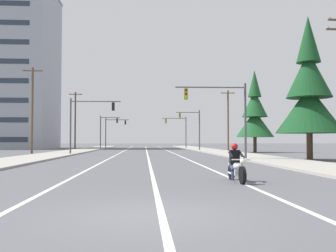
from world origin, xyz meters
The scene contains 18 objects.
ground_plane centered at (0.00, 0.00, 0.00)m, with size 400.00×400.00×0.00m, color #515156.
lane_stripe_center centered at (0.22, 45.00, 0.00)m, with size 0.16×100.00×0.01m, color beige.
lane_stripe_left centered at (-3.16, 45.00, 0.00)m, with size 0.16×100.00×0.01m, color beige.
lane_stripe_right centered at (3.45, 45.00, 0.00)m, with size 0.16×100.00×0.01m, color beige.
sidewalk_kerb_right centered at (9.74, 40.00, 0.07)m, with size 4.40×110.00×0.14m, color #9E998E.
sidewalk_kerb_left centered at (-9.74, 40.00, 0.07)m, with size 4.40×110.00×0.14m, color #9E998E.
motorcycle_with_rider centered at (3.33, 6.21, 0.59)m, with size 0.70×2.19×1.46m.
traffic_signal_near_right centered at (6.32, 22.28, 4.15)m, with size 5.75×0.37×6.20m.
traffic_signal_near_left centered at (-6.57, 34.17, 4.14)m, with size 5.53×0.37×6.20m.
traffic_signal_mid_right centered at (7.26, 49.79, 4.01)m, with size 3.60×0.39×6.20m.
traffic_signal_mid_left centered at (-7.26, 63.79, 4.02)m, with size 3.69×0.51×6.20m.
traffic_signal_far_right centered at (6.59, 65.58, 4.09)m, with size 4.70×0.54×6.20m.
traffic_signal_far_left centered at (-6.69, 71.42, 4.10)m, with size 4.85×0.38×6.20m.
utility_pole_left_near centered at (-13.50, 38.40, 5.39)m, with size 2.36×0.26×10.32m.
utility_pole_right_far centered at (13.05, 51.46, 4.95)m, with size 2.19×0.26×9.47m.
utility_pole_left_far centered at (-12.36, 60.53, 5.31)m, with size 2.33×0.26×10.17m.
conifer_tree_right_verge_near centered at (12.96, 21.52, 5.30)m, with size 5.26×5.26×11.57m.
conifer_tree_right_verge_far centered at (14.37, 41.34, 4.97)m, with size 4.92×4.92×10.84m.
Camera 1 is at (-0.15, -8.17, 1.56)m, focal length 41.04 mm.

